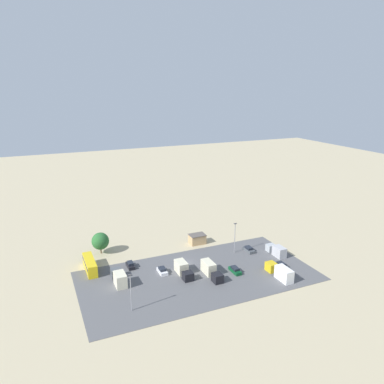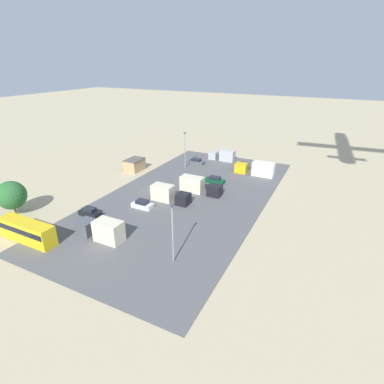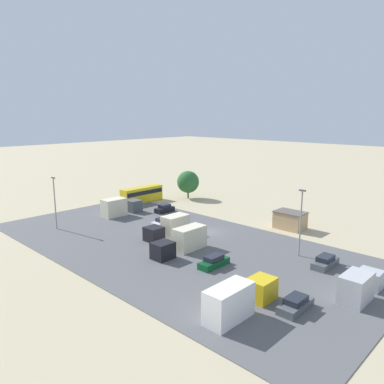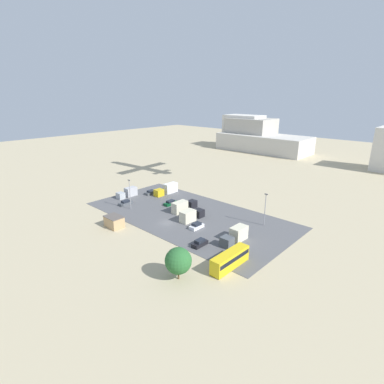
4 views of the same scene
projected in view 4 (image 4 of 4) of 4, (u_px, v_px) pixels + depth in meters
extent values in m
plane|color=tan|center=(167.00, 223.00, 80.95)|extent=(400.00, 400.00, 0.00)
cube|color=#565659|center=(188.00, 215.00, 86.66)|extent=(60.54, 30.74, 0.08)
cube|color=tan|center=(114.00, 222.00, 78.27)|extent=(4.81, 3.38, 2.87)
cube|color=#59514C|center=(114.00, 217.00, 77.81)|extent=(5.05, 3.62, 0.12)
cube|color=gold|center=(230.00, 260.00, 59.75)|extent=(2.44, 10.04, 3.28)
cube|color=black|center=(230.00, 257.00, 59.57)|extent=(2.48, 9.64, 0.92)
cube|color=#0C4723|center=(170.00, 203.00, 94.28)|extent=(1.72, 4.44, 0.85)
cube|color=#1E232D|center=(170.00, 201.00, 94.05)|extent=(1.44, 2.49, 0.62)
cube|color=silver|center=(197.00, 227.00, 77.61)|extent=(1.90, 4.04, 0.87)
cube|color=#1E232D|center=(197.00, 224.00, 77.37)|extent=(1.60, 2.26, 0.64)
cube|color=#4C5156|center=(126.00, 204.00, 94.19)|extent=(1.85, 4.33, 0.85)
cube|color=#1E232D|center=(126.00, 201.00, 93.96)|extent=(1.55, 2.43, 0.62)
cube|color=#4C5156|center=(151.00, 193.00, 104.48)|extent=(1.87, 4.35, 0.81)
cube|color=#1E232D|center=(151.00, 191.00, 104.26)|extent=(1.57, 2.44, 0.60)
cube|color=black|center=(200.00, 244.00, 68.59)|extent=(1.71, 4.08, 0.91)
cube|color=#1E232D|center=(200.00, 241.00, 68.35)|extent=(1.43, 2.28, 0.67)
cube|color=gold|center=(159.00, 193.00, 102.25)|extent=(2.38, 2.87, 2.34)
cube|color=white|center=(170.00, 188.00, 105.88)|extent=(2.38, 5.11, 3.34)
cube|color=#ADB2B7|center=(121.00, 196.00, 99.65)|extent=(2.44, 2.21, 2.08)
cube|color=#B2B2B7|center=(131.00, 192.00, 102.42)|extent=(2.44, 3.92, 2.97)
cube|color=black|center=(199.00, 213.00, 84.77)|extent=(2.52, 2.41, 2.17)
cube|color=beige|center=(188.00, 216.00, 81.46)|extent=(2.52, 4.28, 3.10)
cube|color=#4C5156|center=(227.00, 242.00, 68.05)|extent=(2.60, 2.46, 2.33)
cube|color=beige|center=(239.00, 233.00, 71.13)|extent=(2.60, 4.37, 3.33)
cube|color=black|center=(192.00, 204.00, 91.62)|extent=(2.36, 2.73, 2.27)
cube|color=beige|center=(180.00, 207.00, 87.88)|extent=(2.36, 4.85, 3.25)
cylinder|color=brown|center=(179.00, 274.00, 56.18)|extent=(0.36, 0.36, 1.95)
sphere|color=#28602D|center=(178.00, 261.00, 55.29)|extent=(5.07, 5.07, 5.07)
cylinder|color=gray|center=(130.00, 195.00, 89.39)|extent=(0.20, 0.20, 8.93)
cube|color=#4C4C51|center=(129.00, 180.00, 87.96)|extent=(0.90, 0.28, 0.20)
cylinder|color=gray|center=(265.00, 210.00, 78.17)|extent=(0.20, 0.20, 8.54)
cube|color=#4C4C51|center=(266.00, 194.00, 76.80)|extent=(0.90, 0.28, 0.20)
cube|color=beige|center=(263.00, 143.00, 183.19)|extent=(55.14, 23.17, 10.05)
cube|color=silver|center=(243.00, 131.00, 195.64)|extent=(24.41, 14.17, 20.82)
cube|color=#ADA89E|center=(251.00, 134.00, 191.70)|extent=(28.11, 19.90, 19.11)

